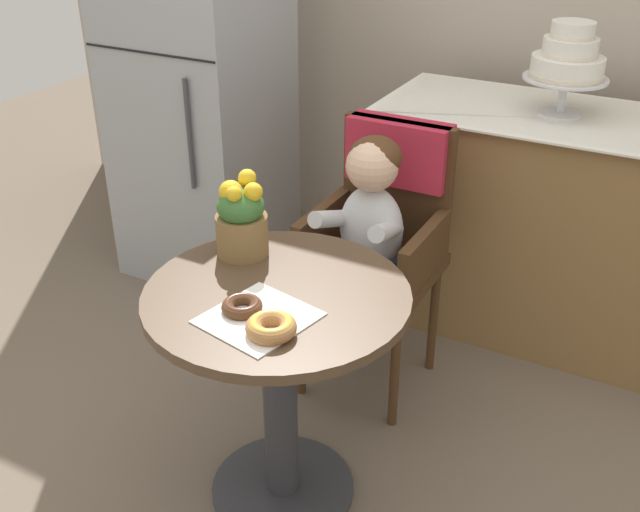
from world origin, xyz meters
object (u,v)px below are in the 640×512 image
cafe_table (279,357)px  refrigerator (199,88)px  tiered_cake_stand (568,60)px  wicker_chair (384,216)px  donut_front (271,326)px  seated_child (366,223)px  donut_mid (242,306)px  flower_vase (241,219)px

cafe_table → refrigerator: size_ratio=0.42×
refrigerator → cafe_table: bearing=-46.3°
tiered_cake_stand → refrigerator: 1.51m
wicker_chair → donut_front: wicker_chair is taller
wicker_chair → seated_child: bearing=-94.7°
donut_mid → tiered_cake_stand: (0.45, 1.42, 0.36)m
cafe_table → seated_child: bearing=90.4°
donut_mid → flower_vase: bearing=123.0°
cafe_table → wicker_chair: size_ratio=0.75×
tiered_cake_stand → donut_mid: bearing=-107.6°
wicker_chair → donut_front: (0.10, -0.90, 0.10)m
cafe_table → wicker_chair: wicker_chair is taller
refrigerator → tiered_cake_stand: bearing=7.7°
cafe_table → wicker_chair: 0.73m
seated_child → donut_mid: (-0.02, -0.69, 0.06)m
tiered_cake_stand → refrigerator: bearing=-172.3°
cafe_table → seated_child: seated_child is taller
cafe_table → donut_mid: 0.26m
tiered_cake_stand → refrigerator: refrigerator is taller
donut_mid → refrigerator: refrigerator is taller
wicker_chair → tiered_cake_stand: bearing=48.8°
donut_front → flower_vase: size_ratio=0.52×
wicker_chair → refrigerator: (-1.05, 0.38, 0.21)m
donut_mid → wicker_chair: bearing=88.4°
wicker_chair → donut_front: 0.91m
donut_front → flower_vase: bearing=132.6°
flower_vase → tiered_cake_stand: bearing=61.7°
wicker_chair → tiered_cake_stand: 0.85m
seated_child → tiered_cake_stand: size_ratio=2.19×
refrigerator → donut_mid: bearing=-50.1°
cafe_table → donut_mid: donut_mid is taller
wicker_chair → donut_mid: 0.85m
flower_vase → tiered_cake_stand: 1.34m
cafe_table → donut_mid: bearing=-102.4°
donut_front → refrigerator: size_ratio=0.07×
seated_child → tiered_cake_stand: (0.43, 0.74, 0.42)m
flower_vase → tiered_cake_stand: tiered_cake_stand is taller
cafe_table → refrigerator: 1.56m
flower_vase → refrigerator: 1.28m
wicker_chair → tiered_cake_stand: (0.43, 0.58, 0.46)m
cafe_table → flower_vase: flower_vase is taller
cafe_table → flower_vase: 0.40m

